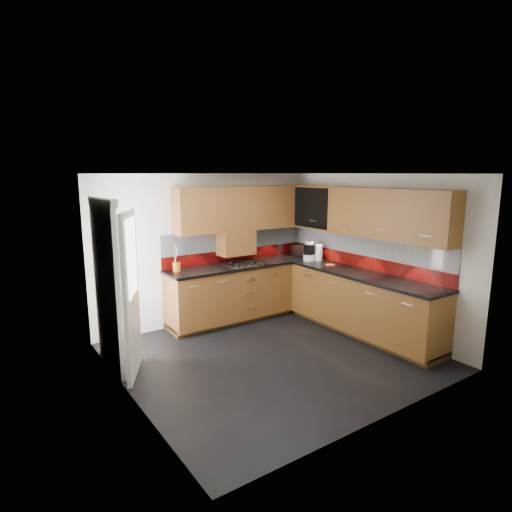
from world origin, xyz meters
TOP-DOWN VIEW (x-y plane):
  - room at (0.00, 0.00)m, footprint 4.00×3.80m
  - base_cabinets at (1.07, 0.72)m, footprint 2.70×3.20m
  - countertop at (1.05, 0.70)m, footprint 2.72×3.22m
  - backsplash at (1.28, 0.93)m, footprint 2.70×3.20m
  - upper_cabinets at (1.23, 0.78)m, footprint 2.50×3.20m
  - extractor_hood at (0.45, 1.64)m, footprint 0.60×0.33m
  - glass_cabinet at (1.71, 1.07)m, footprint 0.32×0.80m
  - back_door at (-1.78, 0.75)m, footprint 0.42×1.19m
  - gas_hob at (0.45, 1.47)m, footprint 0.57×0.50m
  - utensil_pot at (-0.63, 1.60)m, footprint 0.12×0.12m
  - toaster at (1.75, 1.55)m, footprint 0.31×0.24m
  - food_processor at (1.57, 1.08)m, footprint 0.20×0.20m
  - paper_towel at (1.71, 0.99)m, footprint 0.16×0.16m
  - orange_cloth at (1.60, 0.61)m, footprint 0.16×0.16m

SIDE VIEW (x-z plane):
  - base_cabinets at x=1.07m, z-range -0.04..0.91m
  - countertop at x=1.05m, z-range 0.90..0.94m
  - orange_cloth at x=1.60m, z-range 0.94..0.95m
  - gas_hob at x=0.45m, z-range 0.93..0.98m
  - back_door at x=-1.78m, z-range 0.01..2.05m
  - utensil_pot at x=-0.63m, z-range 0.83..1.24m
  - toaster at x=1.75m, z-range 0.94..1.13m
  - paper_towel at x=1.71m, z-range 0.94..1.21m
  - food_processor at x=1.57m, z-range 0.93..1.26m
  - backsplash at x=1.28m, z-range 0.94..1.48m
  - extractor_hood at x=0.45m, z-range 1.08..1.48m
  - room at x=0.00m, z-range 0.18..2.82m
  - upper_cabinets at x=1.23m, z-range 1.48..2.20m
  - glass_cabinet at x=1.71m, z-range 1.54..2.20m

